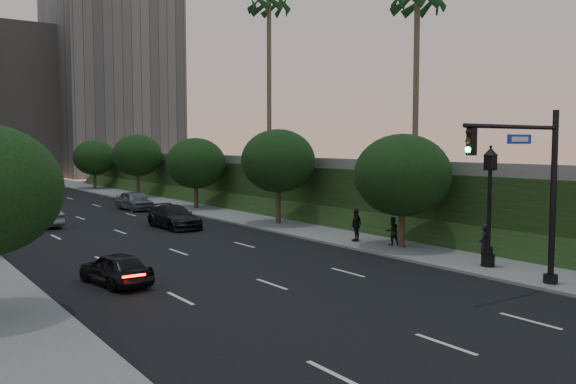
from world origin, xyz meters
TOP-DOWN VIEW (x-y plane):
  - ground at (0.00, 0.00)m, footprint 160.00×160.00m
  - road_surface at (0.00, 30.00)m, footprint 16.00×140.00m
  - sidewalk_right at (10.25, 30.00)m, footprint 4.50×140.00m
  - embankment at (22.00, 28.00)m, footprint 18.00×90.00m
  - parapet_wall at (13.50, 28.00)m, footprint 0.35×90.00m
  - office_block_right at (24.00, 96.00)m, footprint 20.00×22.00m
  - tree_right_a at (10.30, 8.00)m, footprint 5.20×5.20m
  - tree_right_b at (10.30, 20.00)m, footprint 5.20×5.20m
  - tree_right_c at (10.30, 33.00)m, footprint 5.20×5.20m
  - tree_right_d at (10.30, 47.00)m, footprint 5.20×5.20m
  - tree_right_e at (10.30, 62.00)m, footprint 5.20×5.20m
  - palm_mid at (17.50, 14.00)m, footprint 3.20×3.20m
  - palm_far at (16.00, 30.00)m, footprint 3.20×3.20m
  - traffic_signal_mast at (7.86, -1.58)m, footprint 5.68×0.56m
  - street_lamp at (9.70, 1.97)m, footprint 0.64×0.64m
  - sedan_near_left at (-5.20, 8.56)m, footprint 2.18×4.17m
  - sedan_mid_left at (-3.49, 28.45)m, footprint 1.80×4.58m
  - sedan_near_right at (3.66, 22.75)m, footprint 2.26×5.36m
  - sedan_far_right at (5.56, 35.34)m, footprint 2.20×4.93m
  - pedestrian_a at (9.83, 2.28)m, footprint 0.81×0.69m
  - pedestrian_b at (10.27, 8.69)m, footprint 0.88×0.77m
  - pedestrian_c at (9.58, 10.87)m, footprint 1.18×0.83m

SIDE VIEW (x-z plane):
  - ground at x=0.00m, z-range 0.00..0.00m
  - road_surface at x=0.00m, z-range 0.00..0.02m
  - sidewalk_right at x=10.25m, z-range 0.00..0.15m
  - sedan_near_left at x=-5.20m, z-range 0.00..1.35m
  - sedan_mid_left at x=-3.49m, z-range 0.00..1.48m
  - sedan_near_right at x=3.66m, z-range 0.00..1.54m
  - sedan_far_right at x=5.56m, z-range 0.00..1.65m
  - pedestrian_b at x=10.27m, z-range 0.15..1.70m
  - pedestrian_c at x=9.58m, z-range 0.15..2.00m
  - pedestrian_a at x=9.83m, z-range 0.15..2.05m
  - embankment at x=22.00m, z-range 0.00..4.00m
  - street_lamp at x=9.70m, z-range -0.18..5.44m
  - traffic_signal_mast at x=7.86m, z-range 0.17..7.17m
  - tree_right_a at x=10.30m, z-range 0.90..7.14m
  - tree_right_c at x=10.30m, z-range 0.90..7.14m
  - tree_right_e at x=10.30m, z-range 0.90..7.14m
  - parapet_wall at x=13.50m, z-range 4.00..4.70m
  - tree_right_b at x=10.30m, z-range 1.15..7.88m
  - tree_right_d at x=10.30m, z-range 1.15..7.88m
  - palm_mid at x=17.50m, z-range 8.82..21.82m
  - palm_far at x=16.00m, z-range 9.89..25.39m
  - office_block_right at x=24.00m, z-range 0.00..36.00m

